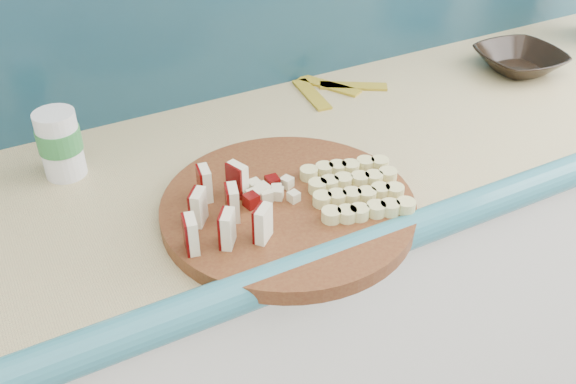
{
  "coord_description": "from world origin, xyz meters",
  "views": [
    {
      "loc": [
        -0.75,
        0.58,
        1.56
      ],
      "look_at": [
        -0.34,
        1.33,
        0.96
      ],
      "focal_mm": 40.0,
      "sensor_mm": 36.0,
      "label": 1
    }
  ],
  "objects": [
    {
      "name": "apple_wedges",
      "position": [
        -0.46,
        1.33,
        0.97
      ],
      "size": [
        0.15,
        0.18,
        0.06
      ],
      "color": "beige",
      "rests_on": "cutting_board"
    },
    {
      "name": "banana_slices",
      "position": [
        -0.23,
        1.3,
        0.95
      ],
      "size": [
        0.19,
        0.19,
        0.02
      ],
      "color": "#DCD586",
      "rests_on": "cutting_board"
    },
    {
      "name": "canister",
      "position": [
        -0.64,
        1.63,
        0.98
      ],
      "size": [
        0.08,
        0.08,
        0.13
      ],
      "rotation": [
        0.0,
        0.0,
        0.34
      ],
      "color": "silver",
      "rests_on": "kitchen_counter"
    },
    {
      "name": "kitchen_counter",
      "position": [
        0.1,
        1.5,
        0.46
      ],
      "size": [
        2.2,
        0.63,
        0.91
      ],
      "color": "white",
      "rests_on": "ground"
    },
    {
      "name": "banana_peel",
      "position": [
        -0.04,
        1.69,
        0.91
      ],
      "size": [
        0.2,
        0.17,
        0.01
      ],
      "rotation": [
        0.0,
        0.0,
        0.32
      ],
      "color": "gold",
      "rests_on": "kitchen_counter"
    },
    {
      "name": "cutting_board",
      "position": [
        -0.34,
        1.33,
        0.92
      ],
      "size": [
        0.52,
        0.52,
        0.03
      ],
      "primitive_type": "cylinder",
      "rotation": [
        0.0,
        0.0,
        -0.26
      ],
      "color": "#491E0F",
      "rests_on": "kitchen_counter"
    },
    {
      "name": "brown_bowl",
      "position": [
        0.41,
        1.57,
        0.93
      ],
      "size": [
        0.21,
        0.21,
        0.05
      ],
      "primitive_type": "imported",
      "rotation": [
        0.0,
        0.0,
        -0.08
      ],
      "color": "black",
      "rests_on": "kitchen_counter"
    },
    {
      "name": "apple_chunks",
      "position": [
        -0.37,
        1.34,
        0.95
      ],
      "size": [
        0.06,
        0.06,
        0.02
      ],
      "color": "#EEE7BE",
      "rests_on": "cutting_board"
    }
  ]
}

